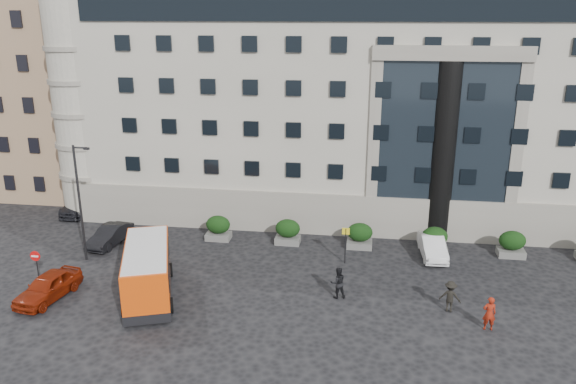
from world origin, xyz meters
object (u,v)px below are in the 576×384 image
object	(u,v)px
hedge_e	(512,244)
street_lamp	(80,199)
parked_car_d	(143,191)
parked_car_a	(48,287)
pedestrian_b	(338,283)
parked_car_c	(82,203)
bus_stop_sign	(346,239)
red_truck	(148,190)
hedge_b	(288,231)
white_taxi	(433,247)
hedge_d	(434,239)
hedge_a	(218,228)
hedge_c	(360,235)
pedestrian_c	(450,296)
pedestrian_a	(489,313)
parked_car_b	(110,235)
minibus	(147,270)
no_entry_sign	(36,261)

from	to	relation	value
hedge_e	street_lamp	world-z (taller)	street_lamp
hedge_e	parked_car_d	distance (m)	31.08
parked_car_a	pedestrian_b	xyz separation A→B (m)	(16.81, 2.61, 0.19)
parked_car_c	bus_stop_sign	bearing A→B (deg)	-21.37
red_truck	hedge_b	bearing A→B (deg)	-19.52
white_taxi	hedge_d	bearing A→B (deg)	72.18
hedge_a	street_lamp	world-z (taller)	street_lamp
hedge_c	hedge_e	size ratio (longest dim) A/B	1.00
hedge_c	pedestrian_c	distance (m)	9.84
hedge_c	hedge_b	bearing A→B (deg)	180.00
hedge_a	hedge_c	world-z (taller)	same
parked_car_a	pedestrian_a	xyz separation A→B (m)	(24.94, 0.26, 0.18)
bus_stop_sign	red_truck	xyz separation A→B (m)	(-17.46, 9.14, -0.28)
hedge_e	parked_car_b	size ratio (longest dim) A/B	0.43
parked_car_b	parked_car_d	world-z (taller)	parked_car_d
hedge_a	minibus	xyz separation A→B (m)	(-1.81, -9.05, 0.75)
red_truck	hedge_e	bearing A→B (deg)	-6.23
hedge_c	hedge_e	bearing A→B (deg)	0.00
parked_car_b	parked_car_d	size ratio (longest dim) A/B	0.81
street_lamp	no_entry_sign	size ratio (longest dim) A/B	3.45
white_taxi	pedestrian_c	size ratio (longest dim) A/B	2.37
parked_car_d	pedestrian_a	world-z (taller)	pedestrian_a
hedge_b	street_lamp	size ratio (longest dim) A/B	0.23
minibus	hedge_b	bearing A→B (deg)	32.25
hedge_a	pedestrian_a	xyz separation A→B (m)	(17.44, -10.01, 0.03)
white_taxi	pedestrian_a	world-z (taller)	pedestrian_a
red_truck	pedestrian_c	xyz separation A→B (m)	(23.60, -14.66, -0.53)
street_lamp	pedestrian_b	distance (m)	17.82
minibus	pedestrian_a	distance (m)	19.28
parked_car_b	parked_car_c	world-z (taller)	parked_car_c
hedge_b	pedestrian_c	world-z (taller)	same
red_truck	white_taxi	size ratio (longest dim) A/B	1.25
hedge_d	parked_car_a	bearing A→B (deg)	-156.03
parked_car_b	parked_car_c	size ratio (longest dim) A/B	0.80
hedge_a	hedge_d	world-z (taller)	same
hedge_a	red_truck	xyz separation A→B (m)	(-7.96, 6.34, 0.52)
hedge_e	red_truck	size ratio (longest dim) A/B	0.34
hedge_c	pedestrian_c	xyz separation A→B (m)	(5.24, -8.33, -0.01)
hedge_b	pedestrian_c	xyz separation A→B (m)	(10.44, -8.33, -0.01)
no_entry_sign	white_taxi	bearing A→B (deg)	18.23
parked_car_c	pedestrian_c	size ratio (longest dim) A/B	2.89
parked_car_c	pedestrian_a	bearing A→B (deg)	-29.13
no_entry_sign	pedestrian_c	bearing A→B (deg)	1.19
hedge_a	minibus	bearing A→B (deg)	-101.29
hedge_d	bus_stop_sign	bearing A→B (deg)	-155.34
hedge_c	pedestrian_c	world-z (taller)	same
parked_car_c	no_entry_sign	bearing A→B (deg)	-77.06
hedge_b	hedge_e	world-z (taller)	same
red_truck	pedestrian_a	world-z (taller)	red_truck
hedge_a	parked_car_b	world-z (taller)	hedge_a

